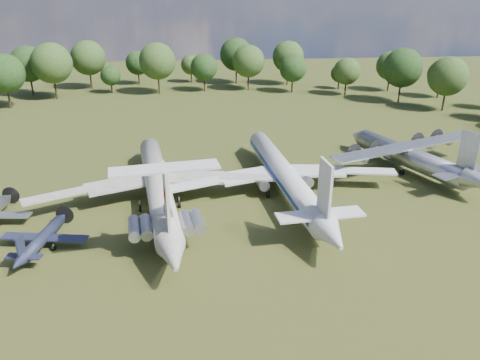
{
  "coord_description": "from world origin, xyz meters",
  "views": [
    {
      "loc": [
        0.44,
        -64.0,
        31.18
      ],
      "look_at": [
        6.39,
        -1.76,
        5.0
      ],
      "focal_mm": 35.0,
      "sensor_mm": 36.0,
      "label": 1
    }
  ],
  "objects_px": {
    "small_prop_west": "(43,241)",
    "person_on_il62": "(165,208)",
    "tu104_jet": "(284,179)",
    "an12_transport": "(408,159)",
    "il62_airliner": "(158,189)"
  },
  "relations": [
    {
      "from": "il62_airliner",
      "to": "an12_transport",
      "type": "distance_m",
      "value": 44.82
    },
    {
      "from": "small_prop_west",
      "to": "person_on_il62",
      "type": "bearing_deg",
      "value": 3.33
    },
    {
      "from": "an12_transport",
      "to": "person_on_il62",
      "type": "height_order",
      "value": "person_on_il62"
    },
    {
      "from": "il62_airliner",
      "to": "an12_transport",
      "type": "relative_size",
      "value": 1.44
    },
    {
      "from": "il62_airliner",
      "to": "tu104_jet",
      "type": "bearing_deg",
      "value": -2.16
    },
    {
      "from": "tu104_jet",
      "to": "small_prop_west",
      "type": "relative_size",
      "value": 3.29
    },
    {
      "from": "il62_airliner",
      "to": "person_on_il62",
      "type": "bearing_deg",
      "value": -90.0
    },
    {
      "from": "tu104_jet",
      "to": "an12_transport",
      "type": "height_order",
      "value": "tu104_jet"
    },
    {
      "from": "il62_airliner",
      "to": "tu104_jet",
      "type": "xyz_separation_m",
      "value": [
        19.85,
        2.16,
        0.01
      ]
    },
    {
      "from": "small_prop_west",
      "to": "person_on_il62",
      "type": "xyz_separation_m",
      "value": [
        15.82,
        -1.83,
        4.8
      ]
    },
    {
      "from": "person_on_il62",
      "to": "an12_transport",
      "type": "bearing_deg",
      "value": 177.12
    },
    {
      "from": "tu104_jet",
      "to": "an12_transport",
      "type": "xyz_separation_m",
      "value": [
        23.93,
        7.46,
        -0.19
      ]
    },
    {
      "from": "an12_transport",
      "to": "small_prop_west",
      "type": "height_order",
      "value": "an12_transport"
    },
    {
      "from": "tu104_jet",
      "to": "an12_transport",
      "type": "distance_m",
      "value": 25.07
    },
    {
      "from": "small_prop_west",
      "to": "person_on_il62",
      "type": "distance_m",
      "value": 16.63
    }
  ]
}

